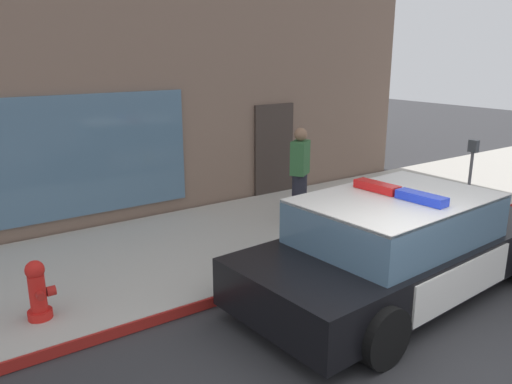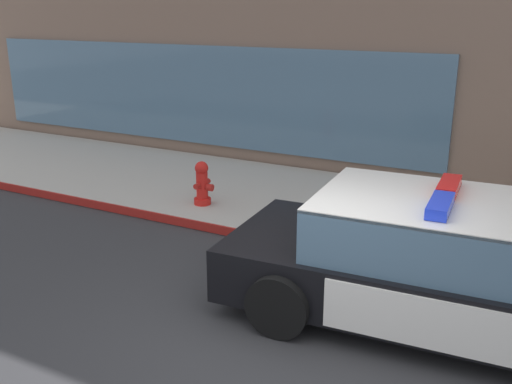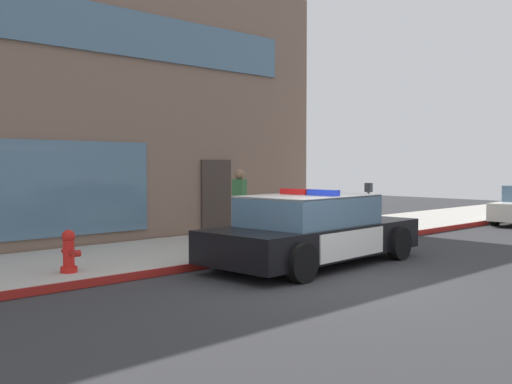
# 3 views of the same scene
# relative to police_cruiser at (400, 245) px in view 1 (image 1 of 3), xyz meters

# --- Properties ---
(ground) EXTENTS (48.00, 48.00, 0.00)m
(ground) POSITION_rel_police_cruiser_xyz_m (-1.24, -1.32, -0.68)
(ground) COLOR #303033
(sidewalk) EXTENTS (48.00, 3.52, 0.15)m
(sidewalk) POSITION_rel_police_cruiser_xyz_m (-1.24, 2.83, -0.61)
(sidewalk) COLOR #B2ADA3
(sidewalk) RESTS_ON ground
(curb_red_paint) EXTENTS (28.80, 0.04, 0.14)m
(curb_red_paint) POSITION_rel_police_cruiser_xyz_m (-1.24, 1.05, -0.61)
(curb_red_paint) COLOR maroon
(curb_red_paint) RESTS_ON ground
(police_cruiser) EXTENTS (5.01, 2.37, 1.49)m
(police_cruiser) POSITION_rel_police_cruiser_xyz_m (0.00, 0.00, 0.00)
(police_cruiser) COLOR black
(police_cruiser) RESTS_ON ground
(fire_hydrant) EXTENTS (0.34, 0.39, 0.73)m
(fire_hydrant) POSITION_rel_police_cruiser_xyz_m (-4.24, 1.76, -0.18)
(fire_hydrant) COLOR red
(fire_hydrant) RESTS_ON sidewalk
(pedestrian_on_sidewalk) EXTENTS (0.48, 0.43, 1.71)m
(pedestrian_on_sidewalk) POSITION_rel_police_cruiser_xyz_m (0.64, 2.88, 0.33)
(pedestrian_on_sidewalk) COLOR #23232D
(pedestrian_on_sidewalk) RESTS_ON sidewalk
(parking_meter) EXTENTS (0.12, 0.18, 1.34)m
(parking_meter) POSITION_rel_police_cruiser_xyz_m (4.01, 1.56, 0.40)
(parking_meter) COLOR slate
(parking_meter) RESTS_ON sidewalk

